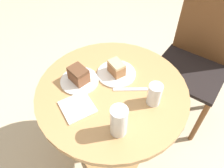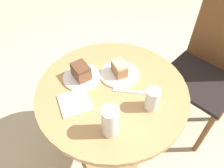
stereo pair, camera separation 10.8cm
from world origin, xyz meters
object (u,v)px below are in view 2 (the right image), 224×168
chair (206,71)px  glass_water (152,100)px  plate_near (119,74)px  cake_slice_near (120,69)px  cake_slice_far (81,71)px  glass_lemonade (110,123)px  plate_far (82,77)px

chair → glass_water: chair is taller
plate_near → cake_slice_near: cake_slice_near is taller
cake_slice_near → cake_slice_far: size_ratio=1.00×
cake_slice_near → glass_lemonade: size_ratio=0.65×
chair → glass_lemonade: chair is taller
plate_near → glass_water: glass_water is taller
chair → glass_lemonade: size_ratio=6.06×
glass_lemonade → cake_slice_near: bearing=136.3°
plate_near → plate_far: 0.20m
glass_lemonade → plate_near: bearing=136.3°
chair → plate_near: 0.68m
chair → glass_water: bearing=-91.8°
plate_near → cake_slice_near: (0.00, -0.00, 0.04)m
cake_slice_near → plate_near: bearing=116.6°
cake_slice_far → chair: bearing=72.1°
glass_water → chair: bearing=98.4°
plate_near → cake_slice_far: 0.21m
cake_slice_far → glass_lemonade: (0.35, -0.06, 0.02)m
plate_near → cake_slice_far: size_ratio=2.08×
glass_lemonade → cake_slice_far: bearing=169.5°
plate_far → cake_slice_near: (0.10, 0.18, 0.04)m
glass_lemonade → glass_water: (0.01, 0.23, -0.02)m
glass_lemonade → glass_water: 0.23m
plate_far → glass_lemonade: 0.36m
plate_near → glass_lemonade: (0.25, -0.24, 0.06)m
plate_far → glass_water: size_ratio=1.73×
chair → glass_lemonade: (0.09, -0.87, 0.27)m
cake_slice_far → glass_water: 0.39m
chair → plate_far: 0.87m
cake_slice_far → glass_lemonade: bearing=-10.5°
cake_slice_near → cake_slice_far: 0.20m
chair → cake_slice_far: (-0.26, -0.81, 0.25)m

